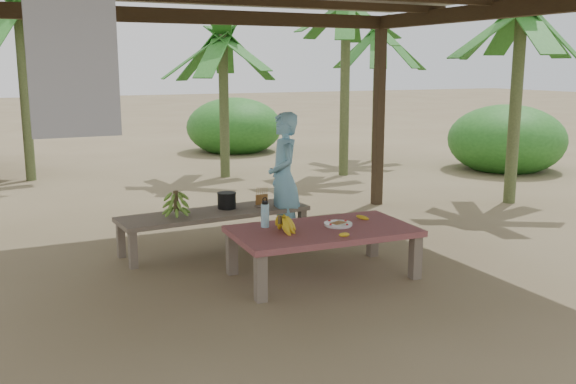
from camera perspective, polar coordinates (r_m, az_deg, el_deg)
name	(u,v)px	position (r m, az deg, el deg)	size (l,w,h in m)	color
ground	(270,271)	(6.68, -1.64, -7.06)	(80.00, 80.00, 0.00)	brown
work_table	(323,235)	(6.42, 3.12, -3.80)	(1.84, 1.08, 0.50)	brown
bench	(215,216)	(7.40, -6.52, -2.15)	(2.24, 0.76, 0.45)	brown
ripe_banana_bunch	(280,224)	(6.20, -0.72, -2.83)	(0.30, 0.26, 0.18)	gold
plate	(338,224)	(6.49, 4.48, -2.88)	(0.29, 0.29, 0.04)	white
loose_banana_front	(344,235)	(6.09, 5.02, -3.80)	(0.04, 0.14, 0.04)	gold
loose_banana_side	(363,217)	(6.79, 6.65, -2.26)	(0.04, 0.15, 0.04)	gold
water_flask	(265,215)	(6.41, -2.05, -2.02)	(0.08, 0.08, 0.31)	#41A5CD
green_banana_stalk	(176,203)	(7.19, -9.92, -0.96)	(0.26, 0.26, 0.30)	#598C2D
cooking_pot	(227,201)	(7.51, -5.47, -0.78)	(0.21, 0.21, 0.18)	black
skewer_rack	(262,197)	(7.55, -2.36, -0.44)	(0.18, 0.08, 0.24)	#A57F47
woman	(284,179)	(7.56, -0.37, 1.21)	(0.57, 0.37, 1.56)	#77BDE2
banana_plant_ne	(346,16)	(12.34, 5.18, 15.28)	(1.80, 1.80, 3.48)	#596638
banana_plant_n	(223,50)	(12.11, -5.81, 12.44)	(1.80, 1.80, 2.84)	#596638
banana_plant_nw	(19,21)	(12.64, -22.81, 13.86)	(1.80, 1.80, 3.36)	#596638
banana_plant_e	(521,27)	(10.33, 20.00, 13.65)	(1.80, 1.80, 3.14)	#596638
banana_plant_far	(378,44)	(14.33, 8.03, 12.93)	(1.80, 1.80, 3.03)	#596638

